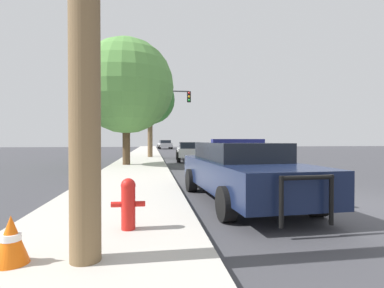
# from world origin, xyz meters

# --- Properties ---
(ground_plane) EXTENTS (110.00, 110.00, 0.00)m
(ground_plane) POSITION_xyz_m (0.00, 0.00, 0.00)
(ground_plane) COLOR #3D3D42
(sidewalk_left) EXTENTS (3.00, 110.00, 0.13)m
(sidewalk_left) POSITION_xyz_m (-5.10, 0.00, 0.07)
(sidewalk_left) COLOR #BCB7AD
(sidewalk_left) RESTS_ON ground_plane
(police_car) EXTENTS (2.31, 5.39, 1.50)m
(police_car) POSITION_xyz_m (-2.24, 0.72, 0.75)
(police_car) COLOR #141E3D
(police_car) RESTS_ON ground_plane
(fire_hydrant) EXTENTS (0.51, 0.22, 0.77)m
(fire_hydrant) POSITION_xyz_m (-4.72, -1.65, 0.54)
(fire_hydrant) COLOR red
(fire_hydrant) RESTS_ON sidewalk_left
(traffic_light) EXTENTS (3.53, 0.35, 5.52)m
(traffic_light) POSITION_xyz_m (-3.25, 18.62, 4.00)
(traffic_light) COLOR #424247
(traffic_light) RESTS_ON sidewalk_left
(car_background_distant) EXTENTS (2.24, 4.50, 1.38)m
(car_background_distant) POSITION_xyz_m (-2.32, 40.91, 0.74)
(car_background_distant) COLOR #B7B7BC
(car_background_distant) RESTS_ON ground_plane
(car_background_midblock) EXTENTS (2.20, 4.54, 1.30)m
(car_background_midblock) POSITION_xyz_m (-1.70, 14.20, 0.71)
(car_background_midblock) COLOR silver
(car_background_midblock) RESTS_ON ground_plane
(tree_sidewalk_mid) EXTENTS (3.85, 3.85, 6.39)m
(tree_sidewalk_mid) POSITION_xyz_m (-4.49, 17.25, 4.58)
(tree_sidewalk_mid) COLOR brown
(tree_sidewalk_mid) RESTS_ON sidewalk_left
(tree_sidewalk_near) EXTENTS (5.11, 5.11, 6.79)m
(tree_sidewalk_near) POSITION_xyz_m (-5.73, 10.22, 4.36)
(tree_sidewalk_near) COLOR #4C3823
(tree_sidewalk_near) RESTS_ON sidewalk_left
(traffic_cone) EXTENTS (0.38, 0.38, 0.53)m
(traffic_cone) POSITION_xyz_m (-5.89, -2.76, 0.40)
(traffic_cone) COLOR orange
(traffic_cone) RESTS_ON sidewalk_left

